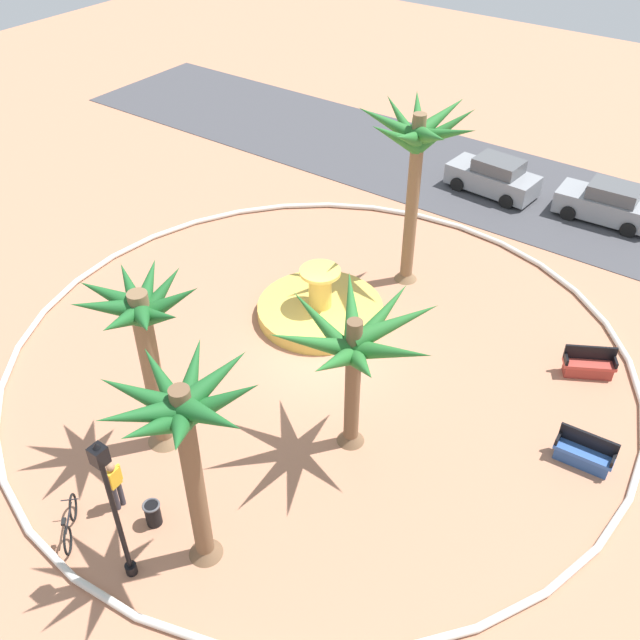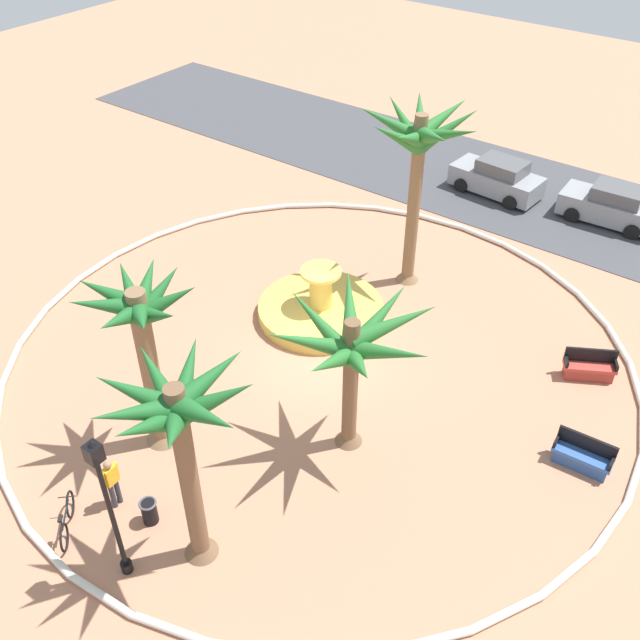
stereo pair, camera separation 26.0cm
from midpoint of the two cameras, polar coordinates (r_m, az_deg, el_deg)
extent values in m
plane|color=tan|center=(23.38, -0.32, -2.94)|extent=(80.00, 80.00, 0.00)
torus|color=silver|center=(23.31, -0.32, -2.75)|extent=(20.23, 20.23, 0.20)
cube|color=#424247|center=(34.21, 14.35, 10.23)|extent=(48.00, 8.00, 0.03)
cylinder|color=gold|center=(24.95, -0.29, 0.79)|extent=(4.39, 4.39, 0.45)
cylinder|color=#236093|center=(24.98, -0.29, 0.72)|extent=(3.86, 3.86, 0.34)
cylinder|color=gold|center=(24.42, -0.29, 2.46)|extent=(0.79, 0.79, 1.34)
cylinder|color=#F1C954|center=(24.00, -0.30, 3.88)|extent=(1.40, 1.40, 0.12)
cylinder|color=brown|center=(25.41, 7.10, 9.29)|extent=(0.45, 0.45, 6.45)
cone|color=brown|center=(26.95, 6.61, 3.74)|extent=(0.86, 0.86, 0.50)
cone|color=#28702D|center=(23.70, 9.74, 14.48)|extent=(2.29, 0.74, 1.31)
cone|color=#28702D|center=(24.57, 9.76, 14.93)|extent=(1.87, 2.00, 1.60)
cone|color=#28702D|center=(24.89, 9.38, 15.82)|extent=(1.11, 2.33, 1.21)
cone|color=#28702D|center=(25.14, 7.51, 16.12)|extent=(1.68, 2.20, 1.29)
cone|color=#28702D|center=(24.95, 6.27, 15.59)|extent=(2.21, 1.40, 1.61)
cone|color=#28702D|center=(24.33, 5.17, 15.45)|extent=(2.30, 1.32, 1.35)
cone|color=#28702D|center=(23.72, 5.73, 14.39)|extent=(1.36, 2.22, 1.62)
cone|color=#28702D|center=(23.32, 6.72, 14.26)|extent=(0.91, 2.30, 1.38)
cone|color=#28702D|center=(23.28, 8.55, 14.31)|extent=(2.09, 1.89, 1.20)
cylinder|color=brown|center=(16.49, -10.51, -12.49)|extent=(0.45, 0.45, 5.54)
cone|color=brown|center=(18.48, -9.59, -17.48)|extent=(0.85, 0.85, 0.50)
cone|color=#1E6028|center=(14.16, -9.30, -7.71)|extent=(1.88, 0.65, 1.01)
cone|color=#1E6028|center=(14.67, -8.44, -6.41)|extent=(1.75, 1.64, 1.27)
cone|color=#1E6028|center=(14.96, -8.94, -4.68)|extent=(0.90, 1.93, 1.03)
cone|color=#1E6028|center=(15.29, -10.70, -4.44)|extent=(1.36, 1.89, 1.25)
cone|color=#1E6028|center=(15.31, -12.88, -4.89)|extent=(1.92, 1.11, 1.30)
cone|color=#1E6028|center=(14.98, -14.61, -5.81)|extent=(1.92, 1.29, 1.11)
cone|color=#1E6028|center=(14.55, -14.70, -7.38)|extent=(1.26, 1.93, 1.09)
cone|color=#1E6028|center=(14.42, -13.68, -8.43)|extent=(0.63, 1.85, 1.32)
cone|color=#1E6028|center=(14.18, -11.70, -8.81)|extent=(1.66, 1.74, 1.25)
cylinder|color=brown|center=(19.21, 2.24, -5.23)|extent=(0.42, 0.42, 4.34)
cone|color=brown|center=(20.58, 2.11, -9.12)|extent=(0.80, 0.80, 0.50)
cone|color=#28702D|center=(17.64, 5.31, -2.59)|extent=(2.41, 0.58, 1.42)
cone|color=#28702D|center=(18.34, 5.75, -0.23)|extent=(1.90, 2.29, 1.16)
cone|color=#28702D|center=(18.76, 4.51, 0.28)|extent=(0.82, 2.45, 1.45)
cone|color=#28702D|center=(18.92, 2.14, 0.99)|extent=(1.92, 2.26, 1.33)
cone|color=#28702D|center=(18.66, -0.13, -0.39)|extent=(2.35, 0.69, 1.70)
cone|color=#28702D|center=(17.88, -1.01, -1.81)|extent=(2.00, 2.18, 1.45)
cone|color=#28702D|center=(17.41, 0.79, -3.41)|extent=(0.86, 2.42, 1.56)
cone|color=#28702D|center=(17.36, 2.97, -3.69)|extent=(2.04, 2.09, 1.60)
cylinder|color=brown|center=(19.45, -13.65, -4.14)|extent=(0.52, 0.52, 5.21)
cone|color=brown|center=(21.07, -12.71, -8.90)|extent=(0.98, 0.98, 0.50)
cone|color=#1E6028|center=(17.57, -13.22, 0.23)|extent=(1.75, 0.69, 1.23)
cone|color=#1E6028|center=(17.98, -12.37, 1.38)|extent=(1.62, 1.60, 1.22)
cone|color=#1E6028|center=(18.43, -13.01, 2.11)|extent=(0.61, 1.71, 1.29)
cone|color=#1E6028|center=(18.60, -13.99, 2.67)|extent=(1.33, 1.78, 1.14)
cone|color=#1E6028|center=(18.66, -15.29, 2.36)|extent=(1.78, 1.28, 1.22)
cone|color=#1E6028|center=(18.37, -16.89, 1.96)|extent=(1.81, 1.07, 0.96)
cone|color=#1E6028|center=(18.03, -17.18, 1.00)|extent=(1.50, 1.71, 1.03)
cone|color=#1E6028|center=(17.54, -15.94, -0.11)|extent=(1.05, 1.82, 1.11)
cone|color=#1E6028|center=(17.38, -14.37, -0.03)|extent=(1.74, 1.43, 1.05)
cube|color=#B73D33|center=(23.92, 20.47, -3.33)|extent=(1.64, 1.23, 0.12)
cube|color=black|center=(23.89, 20.53, -2.46)|extent=(1.43, 0.86, 0.50)
cube|color=#9C342B|center=(24.08, 20.34, -3.79)|extent=(1.51, 1.13, 0.39)
cube|color=black|center=(24.05, 22.26, -3.17)|extent=(0.29, 0.43, 0.24)
cube|color=black|center=(23.63, 18.79, -2.99)|extent=(0.29, 0.43, 0.24)
cube|color=#335BA8|center=(21.07, 20.05, -9.95)|extent=(1.63, 0.60, 0.12)
cube|color=black|center=(21.01, 20.38, -9.02)|extent=(1.60, 0.18, 0.50)
cube|color=#2B4E8F|center=(21.25, 19.90, -10.41)|extent=(1.50, 0.55, 0.39)
cube|color=black|center=(20.95, 22.09, -10.38)|extent=(0.11, 0.45, 0.24)
cube|color=black|center=(21.02, 18.18, -8.99)|extent=(0.11, 0.45, 0.24)
cylinder|color=black|center=(17.16, -16.32, -15.23)|extent=(0.12, 0.12, 3.98)
cylinder|color=black|center=(18.63, -15.28, -18.65)|extent=(0.28, 0.28, 0.30)
cube|color=black|center=(15.50, -17.75, -10.29)|extent=(0.32, 0.32, 0.44)
sphere|color=#F2EDCC|center=(15.50, -17.75, -10.29)|extent=(0.22, 0.22, 0.22)
cone|color=black|center=(15.31, -17.95, -9.58)|extent=(0.20, 0.20, 0.18)
cylinder|color=black|center=(19.19, -13.61, -14.86)|extent=(0.40, 0.40, 0.70)
torus|color=#4C4C51|center=(18.91, -13.77, -14.21)|extent=(0.46, 0.46, 0.06)
torus|color=black|center=(19.87, -19.52, -13.94)|extent=(0.54, 0.56, 0.72)
torus|color=black|center=(19.27, -19.92, -16.26)|extent=(0.54, 0.56, 0.72)
cylinder|color=black|center=(19.39, -19.86, -14.66)|extent=(0.69, 0.72, 0.05)
cylinder|color=black|center=(19.07, -20.11, -15.22)|extent=(0.04, 0.04, 0.30)
cube|color=black|center=(18.94, -20.22, -14.90)|extent=(0.21, 0.21, 0.06)
cylinder|color=black|center=(19.56, -19.77, -13.39)|extent=(0.34, 0.33, 0.03)
cylinder|color=#33333D|center=(19.65, -16.41, -13.49)|extent=(0.14, 0.14, 0.86)
cylinder|color=#33333D|center=(19.71, -16.03, -13.17)|extent=(0.14, 0.14, 0.86)
cube|color=yellow|center=(19.15, -16.59, -12.00)|extent=(0.22, 0.35, 0.56)
sphere|color=#9E7051|center=(18.85, -16.81, -11.21)|extent=(0.22, 0.22, 0.22)
cylinder|color=yellow|center=(19.07, -17.07, -12.40)|extent=(0.09, 0.09, 0.53)
cylinder|color=yellow|center=(19.23, -16.12, -11.60)|extent=(0.09, 0.09, 0.53)
cube|color=gray|center=(33.39, 13.39, 10.88)|extent=(4.12, 2.01, 0.90)
cube|color=#545558|center=(33.00, 13.88, 11.89)|extent=(2.11, 1.60, 0.60)
cube|color=#333D47|center=(33.39, 12.50, 12.26)|extent=(0.40, 1.38, 0.51)
cylinder|color=black|center=(33.35, 10.72, 10.62)|extent=(0.66, 0.27, 0.64)
cylinder|color=black|center=(34.70, 12.22, 11.55)|extent=(0.66, 0.27, 0.64)
cylinder|color=black|center=(32.38, 14.48, 9.17)|extent=(0.66, 0.27, 0.64)
cylinder|color=black|center=(33.77, 15.87, 10.17)|extent=(0.66, 0.27, 0.64)
cube|color=gray|center=(32.60, 21.65, 8.46)|extent=(4.07, 1.87, 0.90)
cube|color=#545558|center=(32.25, 22.29, 9.47)|extent=(2.06, 1.53, 0.60)
cube|color=#333D47|center=(32.42, 20.74, 9.85)|extent=(0.35, 1.37, 0.51)
cylinder|color=black|center=(32.20, 19.03, 8.09)|extent=(0.65, 0.25, 0.64)
cylinder|color=black|center=(33.69, 19.92, 9.23)|extent=(0.65, 0.25, 0.64)
cylinder|color=black|center=(31.85, 23.21, 6.66)|extent=(0.65, 0.25, 0.64)
cylinder|color=black|center=(33.35, 23.93, 7.87)|extent=(0.65, 0.25, 0.64)
camera|label=1|loc=(0.13, -90.32, -0.25)|focal=39.99mm
camera|label=2|loc=(0.13, 89.68, 0.25)|focal=39.99mm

